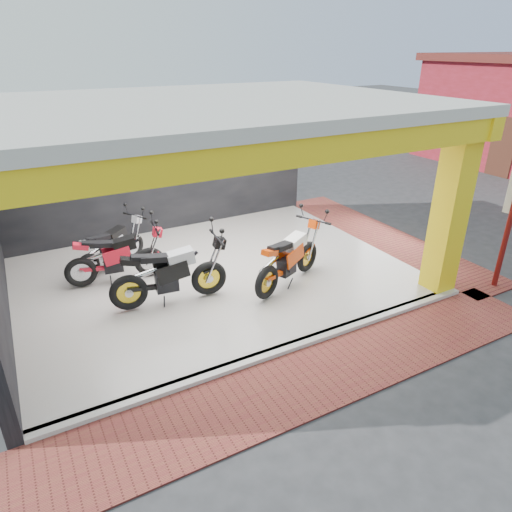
{
  "coord_description": "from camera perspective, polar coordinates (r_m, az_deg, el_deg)",
  "views": [
    {
      "loc": [
        -3.46,
        -6.2,
        4.61
      ],
      "look_at": [
        0.38,
        0.81,
        0.9
      ],
      "focal_mm": 32.0,
      "sensor_mm": 36.0,
      "label": 1
    }
  ],
  "objects": [
    {
      "name": "paver_front",
      "position": [
        7.25,
        7.57,
        -14.73
      ],
      "size": [
        9.0,
        1.4,
        0.03
      ],
      "primitive_type": "cube",
      "color": "maroon",
      "rests_on": "ground"
    },
    {
      "name": "header_beam_front",
      "position": [
        6.39,
        4.97,
        12.95
      ],
      "size": [
        8.4,
        0.3,
        0.4
      ],
      "primitive_type": "cube",
      "color": "yellow",
      "rests_on": "corner_column"
    },
    {
      "name": "corner_column",
      "position": [
        9.49,
        23.11,
        5.31
      ],
      "size": [
        0.5,
        0.5,
        3.5
      ],
      "primitive_type": "cube",
      "color": "yellow",
      "rests_on": "ground"
    },
    {
      "name": "moto_hero",
      "position": [
        9.75,
        6.47,
        1.68
      ],
      "size": [
        2.41,
        1.69,
        1.39
      ],
      "primitive_type": null,
      "rotation": [
        0.0,
        0.0,
        0.42
      ],
      "color": "#D53D08",
      "rests_on": "showroom_floor"
    },
    {
      "name": "moto_row_b",
      "position": [
        9.79,
        -13.31,
        0.96
      ],
      "size": [
        2.21,
        1.05,
        1.3
      ],
      "primitive_type": null,
      "rotation": [
        0.0,
        0.0,
        -0.13
      ],
      "color": "red",
      "rests_on": "showroom_floor"
    },
    {
      "name": "showroom_floor",
      "position": [
        10.01,
        -5.18,
        -2.33
      ],
      "size": [
        8.0,
        6.0,
        0.1
      ],
      "primitive_type": "cube",
      "color": "beige",
      "rests_on": "ground"
    },
    {
      "name": "header_beam_right",
      "position": [
        11.17,
        14.16,
        17.46
      ],
      "size": [
        0.3,
        6.4,
        0.4
      ],
      "primitive_type": "cube",
      "color": "yellow",
      "rests_on": "corner_column"
    },
    {
      "name": "floor_kerb",
      "position": [
        7.73,
        4.15,
        -11.37
      ],
      "size": [
        8.0,
        0.2,
        0.1
      ],
      "primitive_type": "cube",
      "color": "beige",
      "rests_on": "ground"
    },
    {
      "name": "back_wall",
      "position": [
        12.16,
        -11.55,
        10.81
      ],
      "size": [
        8.2,
        0.2,
        3.5
      ],
      "primitive_type": "cube",
      "color": "black",
      "rests_on": "ground"
    },
    {
      "name": "showroom_ceiling",
      "position": [
        8.96,
        -6.09,
        18.29
      ],
      "size": [
        8.4,
        6.4,
        0.2
      ],
      "primitive_type": "cube",
      "color": "beige",
      "rests_on": "corner_column"
    },
    {
      "name": "paver_right",
      "position": [
        12.52,
        15.33,
        2.44
      ],
      "size": [
        1.4,
        7.0,
        0.03
      ],
      "primitive_type": "cube",
      "color": "maroon",
      "rests_on": "ground"
    },
    {
      "name": "moto_row_a",
      "position": [
        8.79,
        -6.01,
        -0.79
      ],
      "size": [
        2.45,
        1.15,
        1.44
      ],
      "primitive_type": null,
      "rotation": [
        0.0,
        0.0,
        -0.12
      ],
      "color": "black",
      "rests_on": "showroom_floor"
    },
    {
      "name": "signpost",
      "position": [
        10.31,
        29.17,
        3.85
      ],
      "size": [
        0.11,
        0.37,
        2.66
      ],
      "rotation": [
        0.0,
        0.0,
        0.16
      ],
      "color": "#64110F",
      "rests_on": "ground"
    },
    {
      "name": "ground",
      "position": [
        8.47,
        0.4,
        -8.08
      ],
      "size": [
        80.0,
        80.0,
        0.0
      ],
      "primitive_type": "plane",
      "color": "#2D2D30",
      "rests_on": "ground"
    },
    {
      "name": "moto_row_d",
      "position": [
        10.72,
        -15.26,
        2.6
      ],
      "size": [
        2.08,
        1.61,
        1.21
      ],
      "primitive_type": null,
      "rotation": [
        0.0,
        0.0,
        0.52
      ],
      "color": "#A3A5AA",
      "rests_on": "showroom_floor"
    }
  ]
}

